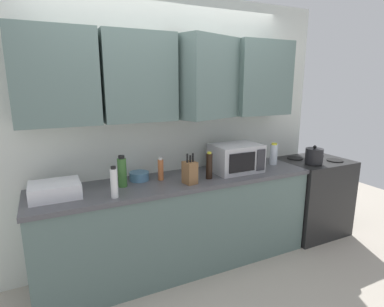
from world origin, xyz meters
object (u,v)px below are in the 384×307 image
(knife_block, at_px, (190,172))
(bottle_white_jar, at_px, (114,183))
(dish_rack, at_px, (55,190))
(bottle_spice_jar, at_px, (161,169))
(bottle_clear_tall, at_px, (274,154))
(bottle_green_oil, at_px, (122,172))
(kettle, at_px, (314,156))
(microwave, at_px, (236,158))
(stove_range, at_px, (311,196))
(bowl_ceramic_small, at_px, (139,176))
(bottle_soy_dark, at_px, (209,166))

(knife_block, distance_m, bottle_white_jar, 0.69)
(dish_rack, xyz_separation_m, knife_block, (1.10, -0.16, 0.04))
(knife_block, distance_m, bottle_spice_jar, 0.29)
(bottle_white_jar, relative_size, bottle_clear_tall, 1.07)
(dish_rack, relative_size, bottle_white_jar, 1.48)
(dish_rack, xyz_separation_m, bottle_green_oil, (0.54, 0.02, 0.07))
(kettle, height_order, microwave, microwave)
(kettle, bearing_deg, microwave, 170.67)
(stove_range, height_order, dish_rack, dish_rack)
(stove_range, relative_size, microwave, 1.90)
(microwave, relative_size, bottle_white_jar, 1.87)
(bottle_white_jar, bearing_deg, kettle, 1.46)
(bottle_spice_jar, xyz_separation_m, bowl_ceramic_small, (-0.18, 0.08, -0.06))
(bottle_spice_jar, bearing_deg, bottle_clear_tall, -0.90)
(bottle_white_jar, xyz_separation_m, bottle_green_oil, (0.12, 0.24, 0.01))
(dish_rack, height_order, bowl_ceramic_small, dish_rack)
(stove_range, relative_size, bottle_green_oil, 3.29)
(bottle_spice_jar, height_order, bottle_clear_tall, bottle_clear_tall)
(stove_range, xyz_separation_m, bowl_ceramic_small, (-2.07, 0.15, 0.49))
(bottle_green_oil, relative_size, bottle_soy_dark, 1.08)
(stove_range, bearing_deg, bowl_ceramic_small, 175.86)
(bottle_green_oil, xyz_separation_m, bottle_clear_tall, (1.67, 0.01, -0.02))
(bowl_ceramic_small, bearing_deg, bottle_soy_dark, -21.27)
(bottle_white_jar, height_order, bottle_soy_dark, same)
(bottle_white_jar, relative_size, bottle_green_oil, 0.92)
(bottle_soy_dark, bearing_deg, bowl_ceramic_small, 158.73)
(bottle_clear_tall, bearing_deg, knife_block, -170.27)
(dish_rack, relative_size, bowl_ceramic_small, 2.11)
(bowl_ceramic_small, bearing_deg, bottle_white_jar, -130.95)
(microwave, distance_m, dish_rack, 1.69)
(knife_block, relative_size, bottle_clear_tall, 1.16)
(stove_range, relative_size, dish_rack, 2.40)
(dish_rack, height_order, bottle_spice_jar, bottle_spice_jar)
(kettle, bearing_deg, stove_range, 39.47)
(dish_rack, bearing_deg, bottle_spice_jar, 3.34)
(knife_block, relative_size, bottle_soy_dark, 1.08)
(bottle_clear_tall, height_order, bowl_ceramic_small, bottle_clear_tall)
(knife_block, bearing_deg, stove_range, 4.69)
(bottle_spice_jar, bearing_deg, bowl_ceramic_small, 157.38)
(knife_block, bearing_deg, bottle_clear_tall, 9.73)
(bottle_green_oil, relative_size, bowl_ceramic_small, 1.54)
(dish_rack, xyz_separation_m, bottle_clear_tall, (2.21, 0.03, 0.06))
(stove_range, height_order, bottle_soy_dark, bottle_soy_dark)
(dish_rack, relative_size, bottle_spice_jar, 1.76)
(bottle_spice_jar, distance_m, bowl_ceramic_small, 0.21)
(bottle_soy_dark, bearing_deg, bottle_green_oil, 170.72)
(microwave, relative_size, bottle_spice_jar, 2.22)
(stove_range, relative_size, bottle_clear_tall, 3.79)
(knife_block, height_order, bottle_green_oil, knife_block)
(kettle, xyz_separation_m, bottle_clear_tall, (-0.40, 0.19, 0.02))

